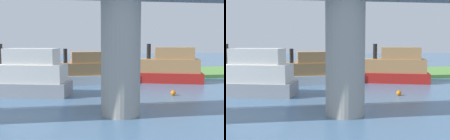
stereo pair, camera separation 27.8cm
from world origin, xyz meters
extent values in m
plane|color=#4C7093|center=(0.00, 0.00, 0.00)|extent=(160.00, 160.00, 0.00)
cube|color=#5B9342|center=(0.00, -6.00, 0.25)|extent=(80.00, 12.00, 0.50)
cylinder|color=#9E998E|center=(2.94, 16.88, 4.26)|extent=(2.86, 2.86, 8.52)
cylinder|color=#2D334C|center=(-4.22, -2.60, 0.78)|extent=(0.29, 0.29, 0.55)
cylinder|color=red|center=(-4.22, -2.60, 1.35)|extent=(0.45, 0.45, 0.60)
sphere|color=tan|center=(-4.22, -2.60, 1.77)|extent=(0.24, 0.24, 0.24)
cylinder|color=brown|center=(0.11, -1.68, 0.99)|extent=(0.20, 0.20, 0.99)
cube|color=red|center=(-5.50, 2.29, 0.66)|extent=(10.42, 5.98, 1.32)
cube|color=#B27F4C|center=(-6.03, 2.45, 2.20)|extent=(8.43, 5.10, 1.76)
cube|color=#B27F4C|center=(-6.77, 2.67, 3.85)|extent=(5.45, 3.81, 1.54)
cylinder|color=black|center=(-3.61, 1.73, 4.07)|extent=(0.55, 0.55, 1.98)
cube|color=#D84C2D|center=(-2.98, 1.54, 1.81)|extent=(2.25, 2.40, 0.99)
cube|color=white|center=(5.56, 2.49, 0.58)|extent=(8.94, 3.50, 1.17)
cube|color=#B27F4C|center=(5.07, 2.46, 1.95)|extent=(7.17, 3.09, 1.56)
cube|color=#B27F4C|center=(4.39, 2.41, 3.41)|extent=(4.52, 2.51, 1.36)
cylinder|color=black|center=(7.30, 2.61, 3.60)|extent=(0.49, 0.49, 1.75)
cube|color=#D84C2D|center=(7.89, 2.65, 1.61)|extent=(1.67, 1.85, 0.88)
cube|color=#99999E|center=(13.43, 2.24, 0.34)|extent=(4.58, 2.24, 0.68)
cube|color=silver|center=(14.00, 2.33, 1.07)|extent=(1.76, 1.48, 0.78)
cube|color=#99999E|center=(11.71, 8.27, 0.67)|extent=(10.55, 5.67, 1.34)
cube|color=white|center=(11.17, 8.41, 2.23)|extent=(8.52, 4.86, 1.79)
cube|color=white|center=(10.41, 8.59, 3.90)|extent=(5.48, 3.68, 1.56)
cylinder|color=black|center=(13.66, 7.79, 4.13)|extent=(0.56, 0.56, 2.01)
sphere|color=orange|center=(-3.52, 10.88, 0.25)|extent=(0.50, 0.50, 0.50)
camera|label=1|loc=(6.34, 35.54, 5.40)|focal=42.08mm
camera|label=2|loc=(6.07, 35.58, 5.40)|focal=42.08mm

